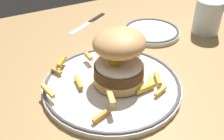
{
  "coord_description": "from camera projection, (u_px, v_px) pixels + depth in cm",
  "views": [
    {
      "loc": [
        -16.4,
        -39.87,
        35.62
      ],
      "look_at": [
        5.34,
        -0.91,
        4.6
      ],
      "focal_mm": 41.95,
      "sensor_mm": 36.0,
      "label": 1
    }
  ],
  "objects": [
    {
      "name": "fries_pile",
      "position": [
        112.0,
        74.0,
        0.57
      ],
      "size": [
        26.22,
        21.74,
        2.95
      ],
      "color": "gold",
      "rests_on": "dinner_plate"
    },
    {
      "name": "water_glass",
      "position": [
        207.0,
        19.0,
        0.76
      ],
      "size": [
        7.75,
        7.75,
        9.93
      ],
      "color": "silver",
      "rests_on": "ground_plane"
    },
    {
      "name": "ground_plane",
      "position": [
        88.0,
        100.0,
        0.57
      ],
      "size": [
        127.58,
        98.5,
        4.0
      ],
      "primitive_type": "cube",
      "color": "#9B7848"
    },
    {
      "name": "side_plate",
      "position": [
        151.0,
        31.0,
        0.77
      ],
      "size": [
        16.68,
        16.68,
        1.6
      ],
      "color": "white",
      "rests_on": "ground_plane"
    },
    {
      "name": "burger",
      "position": [
        119.0,
        57.0,
        0.54
      ],
      "size": [
        12.57,
        12.81,
        11.26
      ],
      "color": "tan",
      "rests_on": "dinner_plate"
    },
    {
      "name": "dinner_plate",
      "position": [
        112.0,
        84.0,
        0.56
      ],
      "size": [
        29.71,
        29.71,
        1.6
      ],
      "color": "white",
      "rests_on": "ground_plane"
    },
    {
      "name": "knife",
      "position": [
        91.0,
        21.0,
        0.85
      ],
      "size": [
        16.42,
        10.13,
        0.7
      ],
      "color": "black",
      "rests_on": "ground_plane"
    }
  ]
}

